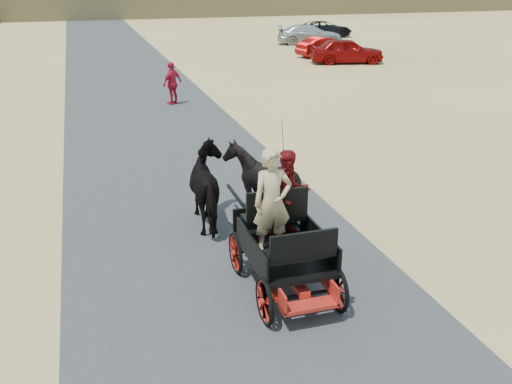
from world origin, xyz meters
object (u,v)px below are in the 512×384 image
object	(u,v)px
horse_left	(212,187)
car_c	(310,35)
car_d	(324,29)
pedestrian	(172,83)
carriage	(283,270)
horse_right	(261,182)
car_a	(347,51)
car_b	(325,47)

from	to	relation	value
horse_left	car_c	distance (m)	32.38
horse_left	car_c	xyz separation A→B (m)	(14.14, 29.13, -0.15)
car_c	car_d	size ratio (longest dim) A/B	1.03
pedestrian	car_d	bearing A→B (deg)	-165.06
pedestrian	car_c	bearing A→B (deg)	-165.39
car_c	car_d	xyz separation A→B (m)	(2.91, 4.09, -0.05)
carriage	horse_right	xyz separation A→B (m)	(0.55, 3.00, 0.49)
carriage	car_c	bearing A→B (deg)	67.08
carriage	car_a	size ratio (longest dim) A/B	0.56
car_c	carriage	bearing A→B (deg)	173.35
pedestrian	car_d	size ratio (longest dim) A/B	0.37
pedestrian	car_b	size ratio (longest dim) A/B	0.46
horse_right	carriage	bearing A→B (deg)	79.61
horse_left	horse_right	size ratio (longest dim) A/B	1.18
car_b	horse_left	bearing A→B (deg)	138.23
carriage	car_a	bearing A→B (deg)	62.07
carriage	horse_left	size ratio (longest dim) A/B	1.20
car_b	car_c	xyz separation A→B (m)	(1.50, 6.19, 0.08)
carriage	car_b	size ratio (longest dim) A/B	0.64
carriage	pedestrian	distance (m)	15.05
carriage	horse_left	world-z (taller)	horse_left
horse_left	horse_right	bearing A→B (deg)	-180.00
horse_left	car_c	bearing A→B (deg)	-115.89
horse_left	car_a	size ratio (longest dim) A/B	0.47
carriage	horse_left	distance (m)	3.09
car_a	car_b	bearing A→B (deg)	14.54
horse_right	car_c	bearing A→B (deg)	-114.11
horse_left	car_d	bearing A→B (deg)	-117.17
horse_left	car_a	bearing A→B (deg)	-122.52
horse_left	car_d	xyz separation A→B (m)	(17.05, 33.22, -0.20)
car_a	car_d	world-z (taller)	car_a
horse_right	car_d	xyz separation A→B (m)	(15.95, 33.22, -0.20)
horse_left	car_b	bearing A→B (deg)	-118.84
carriage	horse_right	size ratio (longest dim) A/B	1.41
pedestrian	car_b	world-z (taller)	pedestrian
carriage	car_a	distance (m)	25.99
horse_left	car_d	size ratio (longest dim) A/B	0.43
car_d	car_b	bearing A→B (deg)	153.85
car_a	pedestrian	bearing A→B (deg)	137.15
car_b	car_a	bearing A→B (deg)	168.84
car_c	car_d	distance (m)	5.02
car_b	car_c	bearing A→B (deg)	-26.58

